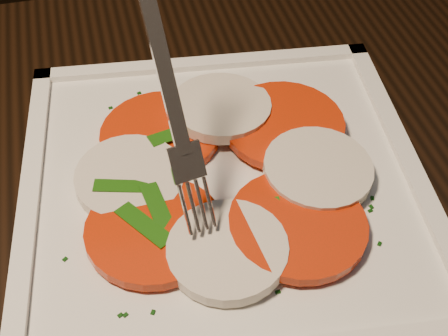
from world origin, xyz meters
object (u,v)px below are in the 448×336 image
Objects in this scene: table at (305,318)px; fork at (161,73)px; plate at (224,188)px; chair at (157,15)px.

table is 6.90× the size of fork.
plate is 0.12m from fork.
chair is 0.69m from fork.
plate is at bearing -89.59° from chair.
chair reaches higher than plate.
fork is at bearing 173.57° from plate.
fork is (-0.04, -0.60, 0.34)m from chair.
plate is (-0.00, -0.61, 0.22)m from chair.
chair is at bearing 94.79° from table.
table is at bearing -49.18° from plate.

